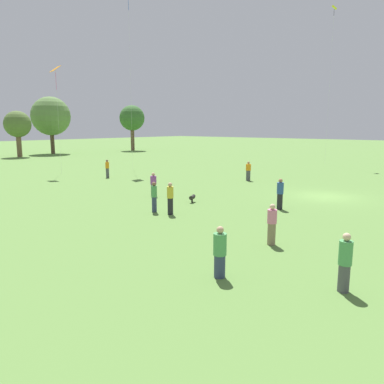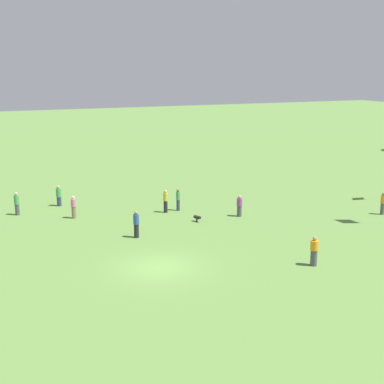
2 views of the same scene
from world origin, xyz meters
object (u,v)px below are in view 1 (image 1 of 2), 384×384
person_9 (280,194)px  dog_0 (193,197)px  person_0 (153,185)px  person_7 (345,263)px  person_8 (272,225)px  kite_3 (333,24)px  person_1 (154,197)px  person_5 (170,199)px  person_2 (220,252)px  person_4 (248,171)px  person_6 (107,169)px  kite_0 (55,72)px

person_9 → dog_0: bearing=-80.2°
person_0 → person_7: 17.24m
person_8 → person_9: bearing=-101.5°
kite_3 → person_9: bearing=-150.2°
person_7 → dog_0: person_7 is taller
person_1 → dog_0: size_ratio=2.61×
person_7 → person_5: bearing=92.6°
person_2 → dog_0: bearing=-14.1°
person_0 → person_9: 9.07m
person_9 → dog_0: person_9 is taller
person_2 → person_8: person_8 is taller
person_1 → dog_0: (3.57, 0.08, -0.56)m
person_9 → kite_3: bearing=-172.8°
person_9 → dog_0: 5.64m
person_9 → person_8: bearing=15.7°
person_4 → dog_0: person_4 is taller
person_6 → person_7: (-11.44, -26.04, 0.03)m
person_7 → kite_0: bearing=95.3°
person_2 → person_8: 4.21m
person_1 → person_8: person_1 is taller
kite_0 → kite_3: 33.46m
person_2 → kite_0: 32.34m
person_4 → person_8: 18.87m
person_8 → person_7: bearing=109.3°
person_1 → kite_0: (6.34, 20.20, 9.33)m
person_9 → kite_3: size_ratio=0.10×
person_1 → person_7: 12.55m
person_2 → person_0: bearing=-4.1°
person_6 → kite_3: size_ratio=0.09×
person_5 → dog_0: size_ratio=2.69×
person_6 → person_5: bearing=-154.2°
person_0 → person_7: (-7.38, -15.58, 0.08)m
person_1 → person_5: size_ratio=0.97×
kite_0 → person_0: bearing=46.4°
person_6 → person_9: bearing=-134.9°
person_5 → person_9: person_9 is taller
person_8 → kite_0: (7.48, 28.31, 9.36)m
person_4 → person_6: bearing=-159.9°
person_8 → kite_3: 40.22m
person_2 → person_6: size_ratio=0.99×
person_0 → kite_3: bearing=67.1°
person_0 → person_8: person_8 is taller
person_1 → person_2: bearing=-36.8°
person_6 → kite_3: kite_3 is taller
person_7 → person_0: bearing=87.6°
person_2 → kite_3: 44.03m
person_2 → person_5: (5.49, 7.32, 0.07)m
kite_3 → dog_0: size_ratio=28.77×
person_0 → person_6: 11.22m
person_1 → kite_0: size_ratio=0.16×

